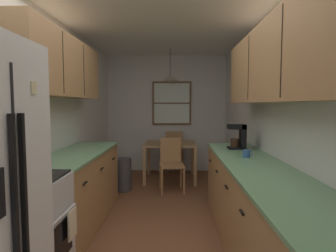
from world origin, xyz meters
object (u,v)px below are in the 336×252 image
at_px(dining_chair_near, 171,161).
at_px(storage_canister, 43,157).
at_px(dining_chair_far, 174,149).
at_px(mug_by_coffeemaker, 246,153).
at_px(trash_bin, 123,174).
at_px(stove_range, 19,236).
at_px(dining_table, 170,148).
at_px(coffee_maker, 239,136).

distance_m(dining_chair_near, storage_canister, 2.59).
bearing_deg(dining_chair_near, dining_chair_far, 88.06).
bearing_deg(dining_chair_near, storage_canister, -116.52).
height_order(storage_canister, mug_by_coffeemaker, storage_canister).
bearing_deg(trash_bin, dining_chair_far, 57.05).
bearing_deg(stove_range, storage_canister, 90.72).
xyz_separation_m(dining_table, mug_by_coffeemaker, (0.89, -2.36, 0.31)).
xyz_separation_m(dining_table, coffee_maker, (0.93, -1.76, 0.44)).
height_order(dining_chair_near, dining_chair_far, same).
bearing_deg(dining_chair_near, stove_range, -112.55).
relative_size(dining_chair_near, coffee_maker, 2.80).
bearing_deg(mug_by_coffeemaker, trash_bin, 135.50).
bearing_deg(storage_canister, dining_table, 69.44).
height_order(dining_chair_near, mug_by_coffeemaker, mug_by_coffeemaker).
height_order(storage_canister, coffee_maker, coffee_maker).
relative_size(dining_chair_near, mug_by_coffeemaker, 7.74).
distance_m(trash_bin, storage_canister, 2.36).
distance_m(coffee_maker, mug_by_coffeemaker, 0.61).
bearing_deg(trash_bin, stove_range, -96.29).
relative_size(dining_table, dining_chair_near, 1.09).
relative_size(dining_chair_far, trash_bin, 1.62).
relative_size(dining_chair_near, storage_canister, 4.31).
height_order(dining_chair_far, storage_canister, storage_canister).
relative_size(dining_chair_near, trash_bin, 1.62).
xyz_separation_m(trash_bin, mug_by_coffeemaker, (1.69, -1.66, 0.67)).
xyz_separation_m(dining_chair_near, coffee_maker, (0.90, -1.11, 0.57)).
xyz_separation_m(stove_range, mug_by_coffeemaker, (1.98, 1.02, 0.47)).
xyz_separation_m(dining_chair_near, trash_bin, (-0.83, -0.04, -0.22)).
relative_size(stove_range, mug_by_coffeemaker, 9.46).
bearing_deg(dining_chair_far, dining_table, -96.94).
height_order(dining_chair_near, trash_bin, dining_chair_near).
relative_size(trash_bin, coffee_maker, 1.73).
bearing_deg(mug_by_coffeemaker, coffee_maker, 85.50).
height_order(dining_chair_near, coffee_maker, coffee_maker).
bearing_deg(mug_by_coffeemaker, storage_canister, -163.96).
bearing_deg(dining_table, trash_bin, -138.80).
relative_size(dining_chair_far, storage_canister, 4.31).
bearing_deg(dining_table, dining_chair_near, -86.92).
bearing_deg(trash_bin, dining_chair_near, 2.92).
distance_m(trash_bin, coffee_maker, 2.18).
relative_size(storage_canister, coffee_maker, 0.65).
bearing_deg(trash_bin, dining_table, 41.20).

